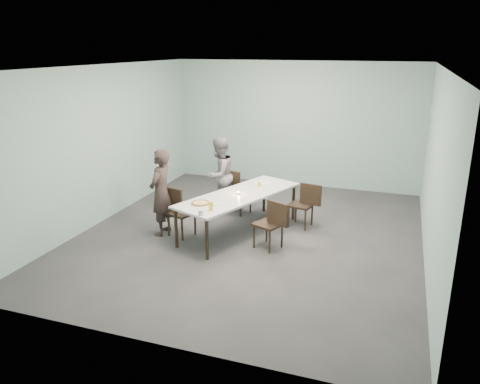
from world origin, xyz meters
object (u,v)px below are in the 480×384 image
(chair_far_left, at_px, (236,189))
(diner_near, at_px, (161,192))
(chair_far_right, at_px, (305,202))
(diner_far, at_px, (219,175))
(chair_near_left, at_px, (178,209))
(pizza, at_px, (201,203))
(amber_tumbler, at_px, (259,184))
(table, at_px, (239,197))
(tealight, at_px, (239,193))
(beer_glass, at_px, (211,206))
(side_plate, at_px, (216,203))
(chair_near_right, at_px, (272,221))
(water_tumbler, at_px, (201,213))

(chair_far_left, height_order, diner_near, diner_near)
(chair_far_right, height_order, diner_far, diner_far)
(chair_near_left, xyz_separation_m, chair_far_right, (2.11, 1.12, 0.00))
(pizza, relative_size, amber_tumbler, 4.25)
(table, distance_m, chair_near_left, 1.13)
(diner_near, bearing_deg, pizza, 74.15)
(diner_far, xyz_separation_m, tealight, (0.77, -1.00, -0.01))
(diner_far, bearing_deg, beer_glass, 33.54)
(chair_far_right, relative_size, tealight, 15.54)
(side_plate, bearing_deg, chair_near_left, 166.95)
(diner_near, distance_m, amber_tumbler, 1.88)
(table, relative_size, diner_far, 1.76)
(chair_far_right, distance_m, side_plate, 1.85)
(chair_near_right, height_order, side_plate, chair_near_right)
(chair_far_right, distance_m, tealight, 1.32)
(pizza, xyz_separation_m, beer_glass, (0.29, -0.24, 0.06))
(beer_glass, bearing_deg, water_tumbler, -104.15)
(pizza, relative_size, side_plate, 1.89)
(chair_far_left, xyz_separation_m, chair_near_right, (1.20, -1.56, 0.00))
(chair_far_left, relative_size, side_plate, 4.83)
(beer_glass, bearing_deg, diner_far, 107.75)
(chair_near_right, bearing_deg, amber_tumbler, -39.93)
(chair_near_left, height_order, water_tumbler, chair_near_left)
(chair_far_right, distance_m, pizza, 2.10)
(table, relative_size, chair_far_right, 3.16)
(chair_near_right, height_order, pizza, chair_near_right)
(amber_tumbler, bearing_deg, chair_near_right, -62.98)
(diner_near, xyz_separation_m, pizza, (0.88, -0.24, -0.03))
(chair_near_left, xyz_separation_m, water_tumbler, (0.81, -0.80, 0.29))
(chair_far_left, bearing_deg, table, -49.02)
(diner_far, distance_m, water_tumbler, 2.30)
(diner_near, bearing_deg, chair_far_left, 149.53)
(chair_near_right, distance_m, beer_glass, 1.08)
(tealight, bearing_deg, chair_far_left, 112.19)
(diner_near, xyz_separation_m, tealight, (1.32, 0.49, -0.03))
(chair_near_left, relative_size, beer_glass, 5.80)
(chair_far_right, xyz_separation_m, diner_far, (-1.86, 0.31, 0.28))
(chair_far_right, bearing_deg, beer_glass, 64.68)
(side_plate, xyz_separation_m, tealight, (0.19, 0.62, 0.02))
(chair_near_right, height_order, diner_far, diner_far)
(chair_far_right, distance_m, diner_far, 1.91)
(beer_glass, bearing_deg, chair_near_left, 148.27)
(side_plate, height_order, tealight, tealight)
(diner_far, distance_m, side_plate, 1.72)
(amber_tumbler, bearing_deg, diner_far, 158.46)
(tealight, bearing_deg, side_plate, -107.11)
(chair_near_right, relative_size, chair_far_right, 1.00)
(water_tumbler, distance_m, amber_tumbler, 1.89)
(diner_near, relative_size, water_tumbler, 17.70)
(table, relative_size, chair_far_left, 3.16)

